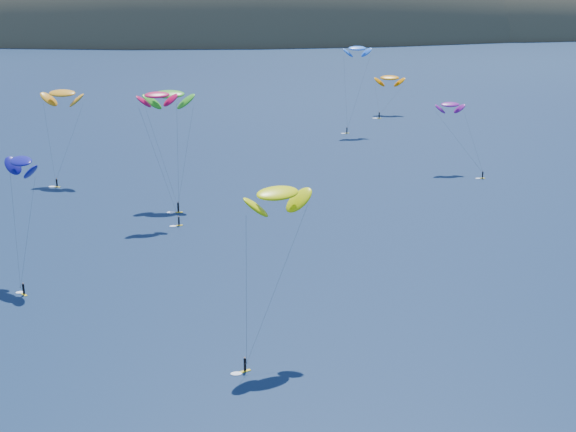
{
  "coord_description": "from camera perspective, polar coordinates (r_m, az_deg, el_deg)",
  "views": [
    {
      "loc": [
        -15.76,
        -40.49,
        47.96
      ],
      "look_at": [
        -2.62,
        80.0,
        9.0
      ],
      "focal_mm": 50.0,
      "sensor_mm": 36.0,
      "label": 1
    }
  ],
  "objects": [
    {
      "name": "island",
      "position": [
        608.21,
        -1.01,
        12.28
      ],
      "size": [
        730.0,
        300.0,
        210.0
      ],
      "color": "#3D3526",
      "rests_on": "ground"
    },
    {
      "name": "kitesurfer_10",
      "position": [
        128.58,
        -18.47,
        3.71
      ],
      "size": [
        7.86,
        12.83,
        20.89
      ],
      "rotation": [
        0.0,
        0.0,
        -0.89
      ],
      "color": "yellow",
      "rests_on": "ground"
    },
    {
      "name": "kitesurfer_3",
      "position": [
        164.11,
        -8.48,
        8.54
      ],
      "size": [
        9.99,
        11.84,
        24.82
      ],
      "rotation": [
        0.0,
        0.0,
        -0.06
      ],
      "color": "yellow",
      "rests_on": "ground"
    },
    {
      "name": "kitesurfer_2",
      "position": [
        98.05,
        -0.75,
        1.61
      ],
      "size": [
        10.31,
        10.69,
        23.09
      ],
      "rotation": [
        0.0,
        0.0,
        0.43
      ],
      "color": "yellow",
      "rests_on": "ground"
    },
    {
      "name": "kitesurfer_6",
      "position": [
        192.51,
        11.46,
        7.76
      ],
      "size": [
        9.79,
        11.02,
        17.44
      ],
      "rotation": [
        0.0,
        0.0,
        0.01
      ],
      "color": "yellow",
      "rests_on": "ground"
    },
    {
      "name": "kitesurfer_1",
      "position": [
        185.95,
        -15.77,
        8.39
      ],
      "size": [
        10.57,
        10.79,
        22.35
      ],
      "rotation": [
        0.0,
        0.0,
        -0.33
      ],
      "color": "yellow",
      "rests_on": "ground"
    },
    {
      "name": "kitesurfer_4",
      "position": [
        231.93,
        4.95,
        11.79
      ],
      "size": [
        8.38,
        4.97,
        26.11
      ],
      "rotation": [
        0.0,
        0.0,
        0.14
      ],
      "color": "yellow",
      "rests_on": "ground"
    },
    {
      "name": "kitesurfer_11",
      "position": [
        263.12,
        7.24,
        9.72
      ],
      "size": [
        10.62,
        11.5,
        14.15
      ],
      "rotation": [
        0.0,
        0.0,
        -0.18
      ],
      "color": "yellow",
      "rests_on": "ground"
    },
    {
      "name": "kitesurfer_9",
      "position": [
        152.67,
        -9.3,
        8.46
      ],
      "size": [
        7.89,
        8.75,
        25.86
      ],
      "rotation": [
        0.0,
        0.0,
        0.23
      ],
      "color": "yellow",
      "rests_on": "ground"
    }
  ]
}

